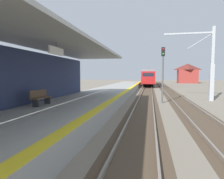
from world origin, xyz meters
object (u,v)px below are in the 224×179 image
(distant_trackside_house, at_px, (187,73))
(approaching_train, at_px, (149,77))
(rail_signal_post, at_px, (163,69))
(catenary_pylon_far_side, at_px, (209,66))
(platform_bench, at_px, (41,97))

(distant_trackside_house, bearing_deg, approaching_train, -124.68)
(approaching_train, xyz_separation_m, rail_signal_post, (1.58, -30.42, 1.02))
(rail_signal_post, xyz_separation_m, distant_trackside_house, (10.88, 48.43, 0.14))
(approaching_train, height_order, distant_trackside_house, distant_trackside_house)
(rail_signal_post, distance_m, catenary_pylon_far_side, 5.38)
(approaching_train, bearing_deg, catenary_pylon_far_side, -77.30)
(catenary_pylon_far_side, xyz_separation_m, platform_bench, (-12.00, -11.14, -2.23))
(distant_trackside_house, bearing_deg, rail_signal_post, -102.66)
(rail_signal_post, bearing_deg, platform_bench, -130.56)
(approaching_train, xyz_separation_m, platform_bench, (-5.73, -38.96, -0.80))
(rail_signal_post, distance_m, platform_bench, 11.38)
(platform_bench, height_order, distant_trackside_house, distant_trackside_house)
(approaching_train, relative_size, platform_bench, 12.25)
(approaching_train, relative_size, rail_signal_post, 3.77)
(approaching_train, relative_size, catenary_pylon_far_side, 2.61)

